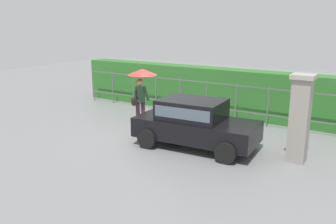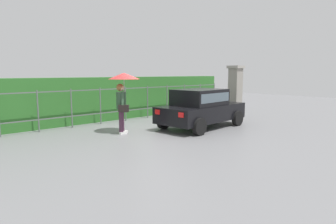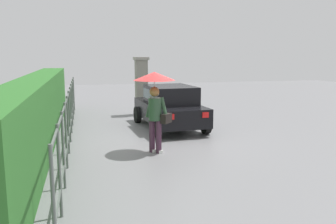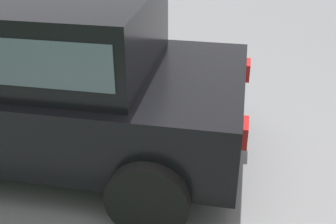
% 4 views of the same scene
% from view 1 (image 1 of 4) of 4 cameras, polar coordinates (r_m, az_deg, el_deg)
% --- Properties ---
extents(ground_plane, '(40.00, 40.00, 0.00)m').
position_cam_1_polar(ground_plane, '(12.10, -1.19, -3.65)').
color(ground_plane, slate).
extents(car, '(3.83, 2.08, 1.48)m').
position_cam_1_polar(car, '(10.75, 4.31, -1.52)').
color(car, black).
rests_on(car, ground).
extents(pedestrian, '(1.08, 1.08, 2.09)m').
position_cam_1_polar(pedestrian, '(12.95, -4.35, 4.83)').
color(pedestrian, '#47283D').
rests_on(pedestrian, ground).
extents(gate_pillar, '(0.60, 0.60, 2.42)m').
position_cam_1_polar(gate_pillar, '(10.12, 20.57, -0.87)').
color(gate_pillar, gray).
rests_on(gate_pillar, ground).
extents(fence_section, '(12.38, 0.05, 1.50)m').
position_cam_1_polar(fence_section, '(14.13, 6.29, 2.39)').
color(fence_section, '#59605B').
rests_on(fence_section, ground).
extents(hedge_row, '(13.33, 0.90, 1.90)m').
position_cam_1_polar(hedge_row, '(14.86, 7.78, 3.42)').
color(hedge_row, '#2D6B28').
rests_on(hedge_row, ground).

